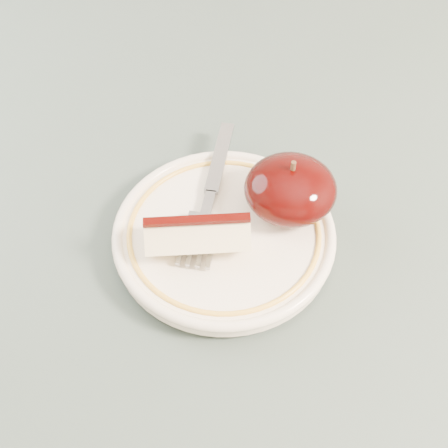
# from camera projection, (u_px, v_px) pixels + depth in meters

# --- Properties ---
(table) EXTENTS (0.90, 0.90, 0.75)m
(table) POSITION_uv_depth(u_px,v_px,m) (271.00, 356.00, 0.55)
(table) COLOR brown
(table) RESTS_ON ground
(plate) EXTENTS (0.18, 0.18, 0.02)m
(plate) POSITION_uv_depth(u_px,v_px,m) (224.00, 235.00, 0.51)
(plate) COLOR #F7E9CF
(plate) RESTS_ON table
(apple_half) EXTENTS (0.08, 0.07, 0.05)m
(apple_half) POSITION_uv_depth(u_px,v_px,m) (290.00, 189.00, 0.50)
(apple_half) COLOR black
(apple_half) RESTS_ON plate
(apple_wedge) EXTENTS (0.08, 0.04, 0.04)m
(apple_wedge) POSITION_uv_depth(u_px,v_px,m) (198.00, 235.00, 0.48)
(apple_wedge) COLOR #F9ECB7
(apple_wedge) RESTS_ON plate
(fork) EXTENTS (0.04, 0.16, 0.00)m
(fork) POSITION_uv_depth(u_px,v_px,m) (211.00, 193.00, 0.52)
(fork) COLOR gray
(fork) RESTS_ON plate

